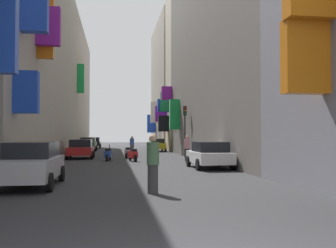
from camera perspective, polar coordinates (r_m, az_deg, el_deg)
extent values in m
plane|color=#2D2D30|center=(34.51, -6.05, -4.60)|extent=(140.00, 140.00, 0.00)
cube|color=#B2A899|center=(40.55, -17.70, 6.76)|extent=(6.00, 49.86, 15.32)
cube|color=purple|center=(21.32, -16.99, 13.37)|extent=(1.19, 0.46, 1.96)
cube|color=blue|center=(16.52, -19.89, 4.35)|extent=(0.94, 0.53, 1.67)
cube|color=orange|center=(21.72, -17.32, 13.10)|extent=(0.82, 0.41, 3.12)
cube|color=green|center=(43.36, -12.54, 6.45)|extent=(0.73, 0.60, 3.10)
cube|color=orange|center=(12.11, 19.27, 9.15)|extent=(1.30, 0.50, 2.12)
cube|color=slate|center=(31.12, 9.64, 12.86)|extent=(6.00, 25.99, 19.12)
cube|color=purple|center=(41.71, -0.18, 4.48)|extent=(1.11, 0.60, 1.41)
cube|color=green|center=(36.83, 0.95, 1.40)|extent=(0.92, 0.56, 2.82)
cube|color=#BCB29E|center=(45.75, 3.79, 8.91)|extent=(6.00, 4.66, 20.35)
cube|color=purple|center=(45.75, -1.04, 1.49)|extent=(1.34, 0.37, 1.82)
cube|color=black|center=(43.80, -0.65, 0.06)|extent=(1.20, 0.63, 1.76)
cube|color=green|center=(43.31, -0.44, 3.25)|extent=(1.05, 0.39, 2.10)
cube|color=blue|center=(43.84, -0.69, 2.69)|extent=(1.29, 0.60, 1.41)
cube|color=#9E9384|center=(57.30, 1.34, 5.56)|extent=(6.00, 16.68, 18.00)
cube|color=blue|center=(58.00, -2.43, 0.06)|extent=(1.23, 0.42, 2.63)
cube|color=white|center=(54.33, -1.97, 1.72)|extent=(1.07, 0.46, 2.89)
cube|color=#B21E1E|center=(30.92, -12.55, -3.81)|extent=(1.81, 3.99, 0.58)
cube|color=black|center=(31.10, -12.51, -2.73)|extent=(1.60, 2.23, 0.57)
cylinder|color=black|center=(29.56, -11.00, -4.48)|extent=(0.18, 0.60, 0.60)
cylinder|color=black|center=(29.71, -14.51, -4.44)|extent=(0.18, 0.60, 0.60)
cylinder|color=black|center=(32.18, -10.74, -4.25)|extent=(0.18, 0.60, 0.60)
cylinder|color=black|center=(32.32, -13.96, -4.22)|extent=(0.18, 0.60, 0.60)
cube|color=white|center=(21.22, 5.99, -4.81)|extent=(1.77, 3.95, 0.59)
cube|color=black|center=(21.00, 6.12, -3.31)|extent=(1.55, 2.21, 0.53)
cylinder|color=black|center=(22.32, 2.98, -5.42)|extent=(0.18, 0.60, 0.60)
cylinder|color=black|center=(22.72, 7.38, -5.34)|extent=(0.18, 0.60, 0.60)
cylinder|color=black|center=(19.77, 4.41, -5.89)|extent=(0.18, 0.60, 0.60)
cylinder|color=black|center=(20.22, 9.33, -5.78)|extent=(0.18, 0.60, 0.60)
cube|color=#B7B7BC|center=(14.37, -19.27, -6.02)|extent=(1.70, 4.33, 0.68)
cube|color=black|center=(14.54, -19.08, -3.56)|extent=(1.50, 2.43, 0.54)
cylinder|color=black|center=(12.85, -16.80, -8.09)|extent=(0.18, 0.60, 0.60)
cylinder|color=black|center=(15.66, -15.17, -6.94)|extent=(0.18, 0.60, 0.60)
cylinder|color=black|center=(15.97, -21.27, -6.78)|extent=(0.18, 0.60, 0.60)
cube|color=black|center=(56.01, -10.68, -2.83)|extent=(1.69, 4.28, 0.63)
cube|color=black|center=(56.22, -10.67, -2.21)|extent=(1.49, 2.40, 0.59)
cylinder|color=black|center=(54.58, -9.87, -3.20)|extent=(0.18, 0.60, 0.60)
cylinder|color=black|center=(54.66, -11.64, -3.19)|extent=(0.18, 0.60, 0.60)
cylinder|color=black|center=(57.40, -9.77, -3.13)|extent=(0.18, 0.60, 0.60)
cylinder|color=black|center=(57.48, -11.46, -3.12)|extent=(0.18, 0.60, 0.60)
cube|color=gold|center=(43.81, -1.72, -3.18)|extent=(1.69, 4.47, 0.64)
cube|color=black|center=(43.57, -1.68, -2.45)|extent=(1.49, 2.50, 0.48)
cylinder|color=black|center=(45.20, -2.99, -3.54)|extent=(0.18, 0.60, 0.60)
cylinder|color=black|center=(45.38, -0.85, -3.53)|extent=(0.18, 0.60, 0.60)
cylinder|color=black|center=(42.27, -2.65, -3.67)|extent=(0.18, 0.60, 0.60)
cylinder|color=black|center=(42.45, -0.37, -3.66)|extent=(0.18, 0.60, 0.60)
cube|color=slate|center=(45.92, -11.53, -3.05)|extent=(1.81, 3.95, 0.69)
cube|color=black|center=(46.10, -11.51, -2.27)|extent=(1.59, 2.21, 0.55)
cylinder|color=black|center=(44.58, -10.48, -3.54)|extent=(0.18, 0.60, 0.60)
cylinder|color=black|center=(44.70, -12.80, -3.52)|extent=(0.18, 0.60, 0.60)
cylinder|color=black|center=(47.18, -10.33, -3.44)|extent=(0.18, 0.60, 0.60)
cylinder|color=black|center=(47.29, -12.52, -3.42)|extent=(0.18, 0.60, 0.60)
cube|color=red|center=(26.94, -5.15, -4.42)|extent=(0.67, 1.15, 0.45)
cube|color=black|center=(26.74, -5.03, -3.79)|extent=(0.44, 0.62, 0.16)
cylinder|color=#4C4C51|center=(27.45, -5.45, -3.69)|extent=(0.12, 0.28, 0.68)
cylinder|color=black|center=(27.60, -5.53, -4.83)|extent=(0.21, 0.49, 0.48)
cylinder|color=black|center=(26.31, -4.75, -4.98)|extent=(0.21, 0.49, 0.48)
cube|color=#2D4CAD|center=(27.82, -8.64, -4.33)|extent=(0.58, 1.10, 0.45)
cube|color=black|center=(27.61, -8.70, -3.71)|extent=(0.40, 0.60, 0.16)
cylinder|color=#4C4C51|center=(28.32, -8.48, -3.62)|extent=(0.10, 0.28, 0.68)
cylinder|color=black|center=(28.47, -8.44, -4.72)|extent=(0.17, 0.49, 0.48)
cylinder|color=black|center=(27.19, -8.86, -4.86)|extent=(0.17, 0.49, 0.48)
cube|color=#ADADB2|center=(30.42, -5.60, -4.11)|extent=(0.80, 1.16, 0.45)
cube|color=black|center=(30.22, -5.72, -3.55)|extent=(0.50, 0.64, 0.16)
cylinder|color=#4C4C51|center=(30.91, -5.27, -3.47)|extent=(0.16, 0.28, 0.68)
cylinder|color=black|center=(31.06, -5.19, -4.48)|extent=(0.27, 0.48, 0.48)
cylinder|color=black|center=(29.80, -6.02, -4.59)|extent=(0.27, 0.48, 0.48)
cylinder|color=#3A3A3A|center=(11.95, -2.22, -8.01)|extent=(0.42, 0.42, 0.87)
cylinder|color=#4C724C|center=(11.89, -2.21, -4.29)|extent=(0.50, 0.50, 0.69)
sphere|color=tan|center=(11.88, -2.21, -2.07)|extent=(0.23, 0.23, 0.23)
cylinder|color=#3E3E3E|center=(27.32, 2.79, -4.47)|extent=(0.41, 0.41, 0.86)
cylinder|color=pink|center=(27.30, 2.79, -2.86)|extent=(0.49, 0.49, 0.68)
sphere|color=tan|center=(27.29, 2.79, -1.91)|extent=(0.23, 0.23, 0.23)
cylinder|color=black|center=(35.63, -5.25, -3.84)|extent=(0.40, 0.40, 0.83)
cylinder|color=#335199|center=(35.61, -5.25, -2.64)|extent=(0.48, 0.48, 0.66)
sphere|color=tan|center=(35.60, -5.25, -1.93)|extent=(0.23, 0.23, 0.23)
cylinder|color=#3F3F3F|center=(34.33, -10.90, -3.93)|extent=(0.43, 0.43, 0.79)
cylinder|color=#4C724C|center=(34.31, -10.89, -2.74)|extent=(0.52, 0.52, 0.63)
sphere|color=tan|center=(34.31, -10.89, -2.04)|extent=(0.22, 0.22, 0.22)
cylinder|color=#2D2D2D|center=(31.84, 2.47, -1.79)|extent=(0.12, 0.12, 3.40)
cube|color=black|center=(31.91, 2.46, 1.94)|extent=(0.26, 0.26, 0.75)
sphere|color=red|center=(31.79, 2.51, 2.40)|extent=(0.14, 0.14, 0.14)
sphere|color=orange|center=(31.77, 2.51, 1.95)|extent=(0.14, 0.14, 0.14)
sphere|color=green|center=(31.76, 2.51, 1.50)|extent=(0.14, 0.14, 0.14)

